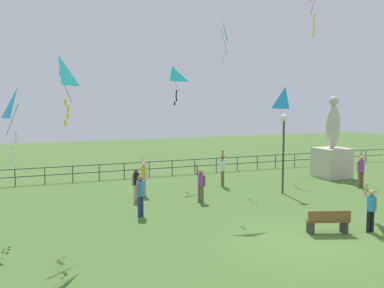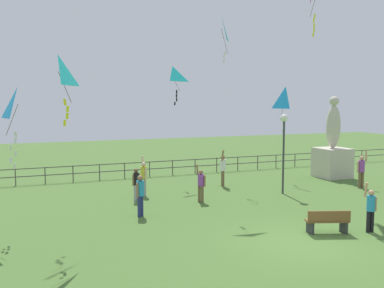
{
  "view_description": "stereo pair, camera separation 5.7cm",
  "coord_description": "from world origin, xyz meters",
  "px_view_note": "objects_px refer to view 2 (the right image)",
  "views": [
    {
      "loc": [
        -8.47,
        -11.23,
        4.61
      ],
      "look_at": [
        -1.24,
        6.6,
        2.71
      ],
      "focal_mm": 39.94,
      "sensor_mm": 36.0,
      "label": 1
    },
    {
      "loc": [
        -8.41,
        -11.25,
        4.61
      ],
      "look_at": [
        -1.24,
        6.6,
        2.71
      ],
      "focal_mm": 39.94,
      "sensor_mm": 36.0,
      "label": 2
    }
  ],
  "objects_px": {
    "lamppost": "(284,135)",
    "kite_8": "(285,99)",
    "person_6": "(223,168)",
    "kite_7": "(222,30)",
    "person_5": "(144,176)",
    "kite_6": "(173,77)",
    "kite_1": "(58,73)",
    "person_7": "(136,182)",
    "person_0": "(140,193)",
    "person_4": "(371,207)",
    "park_bench": "(328,221)",
    "statue_monument": "(332,153)",
    "person_1": "(201,183)",
    "kite_3": "(18,107)",
    "person_2": "(361,169)"
  },
  "relations": [
    {
      "from": "lamppost",
      "to": "kite_8",
      "type": "bearing_deg",
      "value": 55.24
    },
    {
      "from": "person_6",
      "to": "kite_7",
      "type": "height_order",
      "value": "kite_7"
    },
    {
      "from": "person_5",
      "to": "kite_7",
      "type": "xyz_separation_m",
      "value": [
        4.98,
        1.66,
        7.6
      ]
    },
    {
      "from": "kite_6",
      "to": "kite_1",
      "type": "bearing_deg",
      "value": -127.81
    },
    {
      "from": "kite_1",
      "to": "kite_6",
      "type": "xyz_separation_m",
      "value": [
        6.96,
        8.97,
        0.53
      ]
    },
    {
      "from": "person_5",
      "to": "person_7",
      "type": "height_order",
      "value": "person_5"
    },
    {
      "from": "person_0",
      "to": "person_6",
      "type": "relative_size",
      "value": 0.83
    },
    {
      "from": "person_4",
      "to": "kite_6",
      "type": "bearing_deg",
      "value": 105.34
    },
    {
      "from": "park_bench",
      "to": "kite_7",
      "type": "height_order",
      "value": "kite_7"
    },
    {
      "from": "person_4",
      "to": "person_7",
      "type": "bearing_deg",
      "value": 129.67
    },
    {
      "from": "kite_8",
      "to": "person_7",
      "type": "bearing_deg",
      "value": -168.15
    },
    {
      "from": "park_bench",
      "to": "person_5",
      "type": "xyz_separation_m",
      "value": [
        -4.33,
        8.32,
        0.53
      ]
    },
    {
      "from": "statue_monument",
      "to": "kite_8",
      "type": "bearing_deg",
      "value": 174.62
    },
    {
      "from": "person_1",
      "to": "person_4",
      "type": "height_order",
      "value": "person_4"
    },
    {
      "from": "kite_7",
      "to": "statue_monument",
      "type": "bearing_deg",
      "value": -7.39
    },
    {
      "from": "person_5",
      "to": "kite_3",
      "type": "relative_size",
      "value": 0.7
    },
    {
      "from": "statue_monument",
      "to": "person_1",
      "type": "height_order",
      "value": "statue_monument"
    },
    {
      "from": "person_7",
      "to": "kite_1",
      "type": "relative_size",
      "value": 0.69
    },
    {
      "from": "person_6",
      "to": "person_0",
      "type": "bearing_deg",
      "value": -143.28
    },
    {
      "from": "person_2",
      "to": "kite_7",
      "type": "distance_m",
      "value": 10.72
    },
    {
      "from": "kite_3",
      "to": "kite_8",
      "type": "relative_size",
      "value": 0.98
    },
    {
      "from": "kite_3",
      "to": "person_7",
      "type": "bearing_deg",
      "value": 32.88
    },
    {
      "from": "person_0",
      "to": "kite_3",
      "type": "relative_size",
      "value": 0.6
    },
    {
      "from": "kite_6",
      "to": "kite_7",
      "type": "height_order",
      "value": "kite_7"
    },
    {
      "from": "kite_3",
      "to": "person_5",
      "type": "bearing_deg",
      "value": 36.56
    },
    {
      "from": "statue_monument",
      "to": "kite_7",
      "type": "relative_size",
      "value": 1.92
    },
    {
      "from": "person_2",
      "to": "kite_1",
      "type": "distance_m",
      "value": 16.67
    },
    {
      "from": "park_bench",
      "to": "person_4",
      "type": "height_order",
      "value": "person_4"
    },
    {
      "from": "person_2",
      "to": "kite_1",
      "type": "relative_size",
      "value": 0.92
    },
    {
      "from": "kite_7",
      "to": "kite_6",
      "type": "bearing_deg",
      "value": 149.41
    },
    {
      "from": "lamppost",
      "to": "person_4",
      "type": "relative_size",
      "value": 2.23
    },
    {
      "from": "kite_1",
      "to": "lamppost",
      "type": "bearing_deg",
      "value": 18.94
    },
    {
      "from": "park_bench",
      "to": "person_1",
      "type": "height_order",
      "value": "person_1"
    },
    {
      "from": "person_2",
      "to": "person_1",
      "type": "bearing_deg",
      "value": 178.49
    },
    {
      "from": "person_2",
      "to": "kite_8",
      "type": "relative_size",
      "value": 0.71
    },
    {
      "from": "person_6",
      "to": "person_7",
      "type": "relative_size",
      "value": 1.32
    },
    {
      "from": "lamppost",
      "to": "kite_8",
      "type": "height_order",
      "value": "kite_8"
    },
    {
      "from": "kite_8",
      "to": "park_bench",
      "type": "bearing_deg",
      "value": -115.69
    },
    {
      "from": "statue_monument",
      "to": "person_6",
      "type": "distance_m",
      "value": 7.5
    },
    {
      "from": "statue_monument",
      "to": "person_6",
      "type": "relative_size",
      "value": 2.44
    },
    {
      "from": "person_5",
      "to": "person_6",
      "type": "relative_size",
      "value": 0.97
    },
    {
      "from": "lamppost",
      "to": "person_1",
      "type": "xyz_separation_m",
      "value": [
        -4.57,
        -0.15,
        -2.06
      ]
    },
    {
      "from": "statue_monument",
      "to": "park_bench",
      "type": "relative_size",
      "value": 3.19
    },
    {
      "from": "person_1",
      "to": "statue_monument",
      "type": "bearing_deg",
      "value": 16.69
    },
    {
      "from": "person_1",
      "to": "person_0",
      "type": "bearing_deg",
      "value": -156.95
    },
    {
      "from": "person_5",
      "to": "kite_3",
      "type": "height_order",
      "value": "kite_3"
    },
    {
      "from": "person_0",
      "to": "person_1",
      "type": "relative_size",
      "value": 0.95
    },
    {
      "from": "lamppost",
      "to": "park_bench",
      "type": "relative_size",
      "value": 2.59
    },
    {
      "from": "person_1",
      "to": "person_6",
      "type": "distance_m",
      "value": 3.91
    },
    {
      "from": "park_bench",
      "to": "person_6",
      "type": "relative_size",
      "value": 0.77
    }
  ]
}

